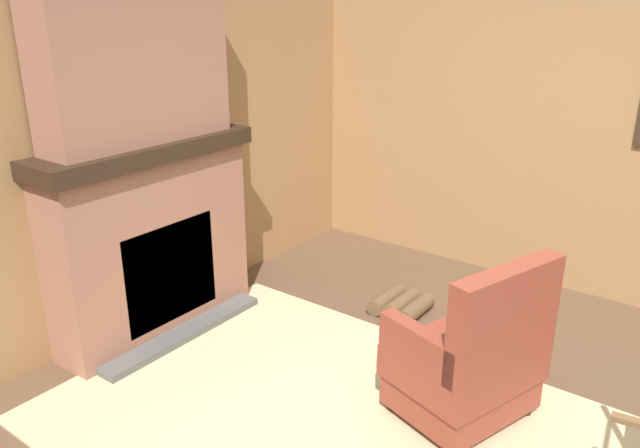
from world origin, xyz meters
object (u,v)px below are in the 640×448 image
Objects in this scene: armchair at (470,361)px; firewood_stack at (401,304)px; oil_lamp_vase at (72,138)px; storage_case at (174,122)px.

armchair is 2.59× the size of firewood_stack.
armchair is at bearing -43.72° from firewood_stack.
storage_case is (0.00, 0.75, -0.03)m from oil_lamp_vase.
firewood_stack is (-0.89, 0.85, -0.30)m from armchair.
oil_lamp_vase is (-1.28, -1.65, 1.36)m from firewood_stack.
armchair is at bearing 20.06° from oil_lamp_vase.
armchair is 2.41m from storage_case.
storage_case is at bearing 18.46° from armchair.
storage_case is at bearing 89.99° from oil_lamp_vase.
oil_lamp_vase is at bearing 37.44° from armchair.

